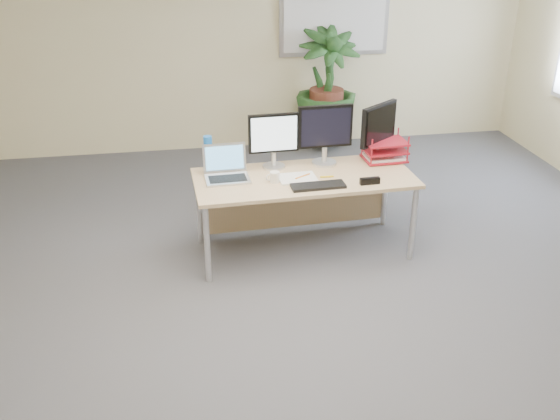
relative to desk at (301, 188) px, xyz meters
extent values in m
plane|color=#47474C|center=(-0.30, -1.41, -0.54)|extent=(8.00, 8.00, 0.00)
cube|color=beige|center=(-0.30, 2.59, 0.81)|extent=(7.00, 0.04, 2.70)
cube|color=silver|center=(0.90, 2.56, 1.01)|extent=(1.30, 0.03, 0.95)
cube|color=white|center=(0.90, 2.54, 1.01)|extent=(1.20, 0.01, 0.85)
cube|color=tan|center=(0.00, -0.10, 0.13)|extent=(1.81, 0.82, 0.03)
cube|color=tan|center=(-0.01, 0.25, -0.22)|extent=(1.68, 0.08, 0.54)
cylinder|color=silver|center=(-0.83, -0.45, -0.22)|extent=(0.05, 0.05, 0.66)
cylinder|color=silver|center=(0.86, -0.39, -0.22)|extent=(0.05, 0.05, 0.66)
cylinder|color=silver|center=(-0.85, 0.20, -0.22)|extent=(0.05, 0.05, 0.66)
cylinder|color=silver|center=(0.83, 0.26, -0.22)|extent=(0.05, 0.05, 0.66)
imported|color=#143816|center=(0.77, 2.29, 0.21)|extent=(0.97, 0.97, 1.50)
cylinder|color=silver|center=(-0.21, 0.14, 0.15)|extent=(0.19, 0.19, 0.02)
cylinder|color=silver|center=(-0.21, 0.14, 0.22)|extent=(0.04, 0.04, 0.11)
cube|color=black|center=(-0.21, 0.14, 0.45)|extent=(0.42, 0.05, 0.32)
cube|color=white|center=(-0.21, 0.11, 0.45)|extent=(0.38, 0.02, 0.28)
cylinder|color=silver|center=(0.23, 0.15, 0.15)|extent=(0.21, 0.21, 0.02)
cylinder|color=silver|center=(0.23, 0.15, 0.23)|extent=(0.04, 0.04, 0.13)
cube|color=black|center=(0.23, 0.15, 0.48)|extent=(0.46, 0.06, 0.36)
cube|color=black|center=(0.23, 0.12, 0.48)|extent=(0.42, 0.02, 0.31)
cylinder|color=silver|center=(0.70, 0.17, 0.15)|extent=(0.20, 0.20, 0.02)
cylinder|color=silver|center=(0.70, 0.17, 0.22)|extent=(0.04, 0.04, 0.12)
cube|color=black|center=(0.70, 0.17, 0.46)|extent=(0.38, 0.30, 0.34)
cube|color=black|center=(0.71, 0.15, 0.46)|extent=(0.32, 0.25, 0.30)
cube|color=#BCBDC1|center=(-0.62, -0.07, 0.15)|extent=(0.36, 0.26, 0.02)
cube|color=black|center=(-0.62, -0.08, 0.16)|extent=(0.30, 0.17, 0.00)
cube|color=#BCBDC1|center=(-0.62, 0.09, 0.28)|extent=(0.35, 0.07, 0.23)
cube|color=#60B2F7|center=(-0.62, 0.08, 0.28)|extent=(0.31, 0.06, 0.19)
cube|color=black|center=(0.07, -0.33, 0.15)|extent=(0.43, 0.16, 0.02)
cylinder|color=white|center=(-0.25, -0.17, 0.19)|extent=(0.08, 0.08, 0.09)
torus|color=white|center=(-0.29, -0.17, 0.19)|extent=(0.06, 0.01, 0.06)
cube|color=white|center=(-0.06, -0.14, 0.15)|extent=(0.31, 0.24, 0.01)
cylinder|color=orange|center=(-0.02, -0.13, 0.16)|extent=(0.14, 0.09, 0.01)
cylinder|color=yellow|center=(0.18, -0.15, 0.15)|extent=(0.11, 0.02, 0.01)
cylinder|color=#ACB8CA|center=(-0.75, 0.17, 0.26)|extent=(0.07, 0.07, 0.23)
cylinder|color=blue|center=(-0.75, 0.17, 0.41)|extent=(0.07, 0.07, 0.06)
cylinder|color=blue|center=(-0.75, 0.17, 0.27)|extent=(0.08, 0.08, 0.07)
cube|color=#AB1524|center=(0.76, 0.14, 0.16)|extent=(0.36, 0.28, 0.02)
cube|color=#AB1524|center=(0.76, 0.14, 0.23)|extent=(0.36, 0.28, 0.02)
cube|color=#AB1524|center=(0.76, 0.14, 0.31)|extent=(0.36, 0.28, 0.02)
cube|color=white|center=(0.76, 0.14, 0.17)|extent=(0.33, 0.25, 0.02)
cube|color=black|center=(0.48, -0.33, 0.17)|extent=(0.16, 0.05, 0.05)
camera|label=1|loc=(-0.99, -4.67, 2.11)|focal=40.00mm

